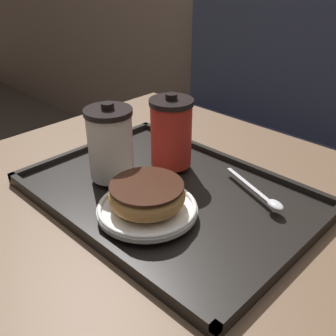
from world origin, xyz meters
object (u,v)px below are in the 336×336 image
(coffee_cup_rear, at_px, (171,132))
(spoon, at_px, (266,198))
(donut_chocolate_glazed, at_px, (147,195))
(coffee_cup_front, at_px, (110,143))

(coffee_cup_rear, xyz_separation_m, spoon, (0.21, 0.02, -0.06))
(coffee_cup_rear, bearing_deg, spoon, 4.53)
(coffee_cup_rear, xyz_separation_m, donut_chocolate_glazed, (0.09, -0.15, -0.04))
(coffee_cup_front, height_order, coffee_cup_rear, same)
(donut_chocolate_glazed, distance_m, spoon, 0.21)
(donut_chocolate_glazed, relative_size, spoon, 0.81)
(coffee_cup_rear, bearing_deg, coffee_cup_front, -111.93)
(spoon, bearing_deg, coffee_cup_front, -132.14)
(coffee_cup_front, distance_m, coffee_cup_rear, 0.12)
(coffee_cup_front, height_order, donut_chocolate_glazed, coffee_cup_front)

